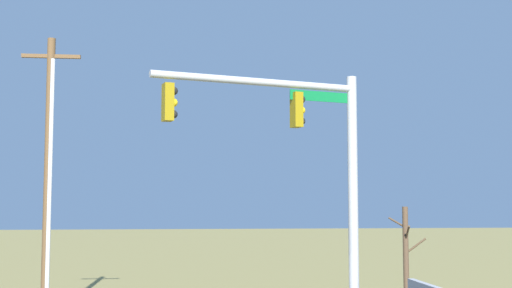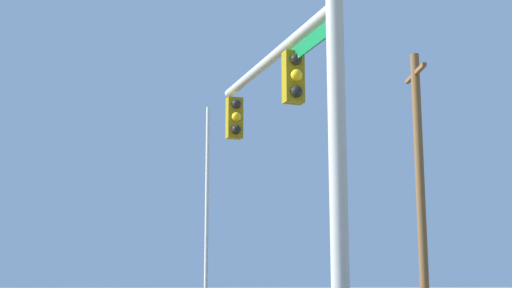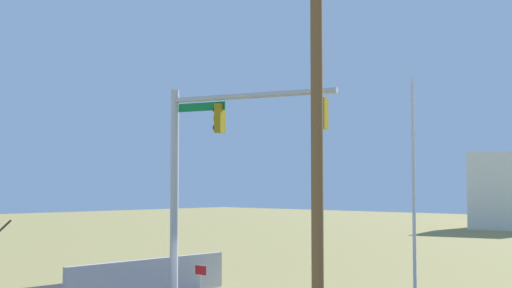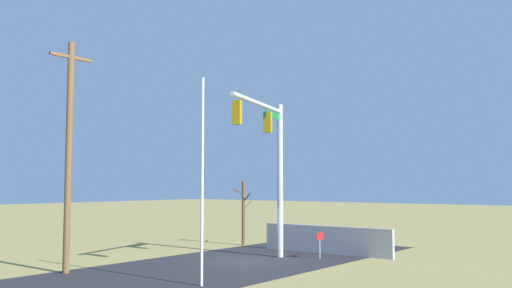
% 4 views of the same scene
% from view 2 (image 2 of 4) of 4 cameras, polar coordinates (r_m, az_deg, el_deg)
% --- Properties ---
extents(signal_mast, '(5.78, 1.90, 7.40)m').
position_cam_2_polar(signal_mast, '(11.65, 3.85, -0.03)').
color(signal_mast, '#B2B5BA').
rests_on(signal_mast, ground_plane).
extents(flagpole, '(0.10, 0.10, 7.25)m').
position_cam_2_polar(flagpole, '(17.93, -4.23, -8.21)').
color(flagpole, silver).
rests_on(flagpole, ground_plane).
extents(utility_pole, '(1.90, 0.26, 9.24)m').
position_cam_2_polar(utility_pole, '(20.03, 13.84, -4.81)').
color(utility_pole, brown).
rests_on(utility_pole, ground_plane).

